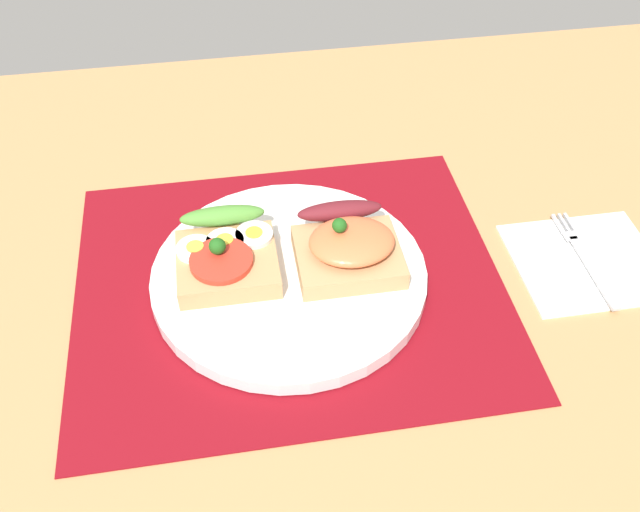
% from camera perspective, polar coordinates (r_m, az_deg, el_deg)
% --- Properties ---
extents(ground_plane, '(1.20, 0.90, 0.03)m').
position_cam_1_polar(ground_plane, '(0.71, -2.39, -3.12)').
color(ground_plane, '#B48250').
extents(placemat, '(0.41, 0.35, 0.00)m').
position_cam_1_polar(placemat, '(0.70, -2.43, -2.15)').
color(placemat, maroon).
rests_on(placemat, ground_plane).
extents(plate, '(0.26, 0.26, 0.02)m').
position_cam_1_polar(plate, '(0.69, -2.46, -1.63)').
color(plate, white).
rests_on(plate, placemat).
extents(sandwich_egg_tomato, '(0.09, 0.10, 0.04)m').
position_cam_1_polar(sandwich_egg_tomato, '(0.68, -7.48, 0.12)').
color(sandwich_egg_tomato, tan).
rests_on(sandwich_egg_tomato, plate).
extents(sandwich_salmon, '(0.10, 0.10, 0.05)m').
position_cam_1_polar(sandwich_salmon, '(0.68, 2.24, 0.86)').
color(sandwich_salmon, tan).
rests_on(sandwich_salmon, plate).
extents(napkin, '(0.14, 0.13, 0.01)m').
position_cam_1_polar(napkin, '(0.76, 20.39, -0.34)').
color(napkin, white).
rests_on(napkin, ground_plane).
extents(fork, '(0.02, 0.14, 0.00)m').
position_cam_1_polar(fork, '(0.76, 20.19, 0.04)').
color(fork, '#B7B7BC').
rests_on(fork, napkin).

